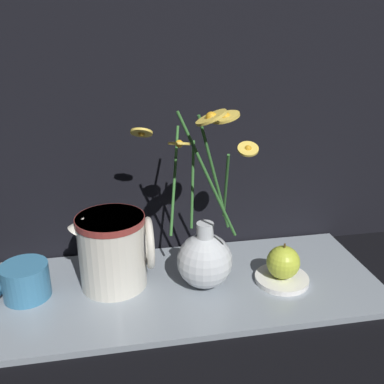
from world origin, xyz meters
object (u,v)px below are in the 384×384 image
Objects in this scene: vase_with_flowers at (205,254)px; orange_fruit at (283,262)px; ceramic_pitcher at (114,248)px; yellow_mug at (25,281)px.

vase_with_flowers is 0.15m from orange_fruit.
ceramic_pitcher is 2.12× the size of orange_fruit.
yellow_mug is 0.62× the size of ceramic_pitcher.
ceramic_pitcher reaches higher than orange_fruit.
vase_with_flowers is 4.92× the size of orange_fruit.
orange_fruit is (0.48, -0.04, 0.01)m from yellow_mug.
yellow_mug is at bearing -175.62° from ceramic_pitcher.
yellow_mug is 1.32× the size of orange_fruit.
vase_with_flowers is at bearing 174.70° from orange_fruit.
orange_fruit is at bearing -5.30° from vase_with_flowers.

